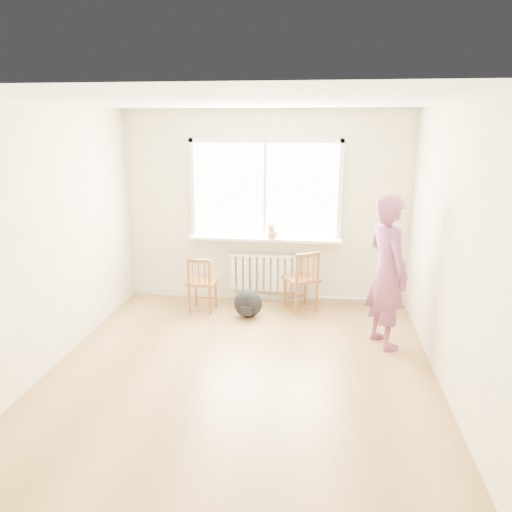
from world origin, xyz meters
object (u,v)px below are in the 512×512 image
(chair_left, at_px, (202,284))
(person, at_px, (387,272))
(backpack, at_px, (248,304))
(cat, at_px, (273,231))
(chair_right, at_px, (303,281))

(chair_left, xyz_separation_m, person, (2.34, -0.77, 0.49))
(chair_left, distance_m, backpack, 0.70)
(cat, xyz_separation_m, backpack, (-0.27, -0.54, -0.87))
(person, xyz_separation_m, backpack, (-1.68, 0.63, -0.69))
(person, height_order, cat, person)
(backpack, bearing_deg, chair_left, 168.45)
(person, relative_size, cat, 4.38)
(chair_left, bearing_deg, cat, -152.44)
(person, bearing_deg, chair_right, 20.69)
(chair_left, height_order, backpack, chair_left)
(chair_left, bearing_deg, chair_right, -168.87)
(person, bearing_deg, chair_left, 46.80)
(cat, relative_size, backpack, 1.07)
(backpack, bearing_deg, person, -20.60)
(backpack, bearing_deg, chair_right, 23.78)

